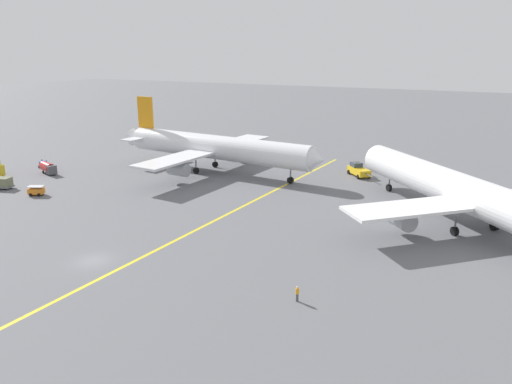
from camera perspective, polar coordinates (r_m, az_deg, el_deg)
name	(u,v)px	position (r m, az deg, el deg)	size (l,w,h in m)	color
ground_plane	(93,261)	(64.22, -18.50, -7.64)	(600.00, 600.00, 0.00)	slate
taxiway_stripe	(175,241)	(67.92, -9.51, -5.66)	(0.50, 120.00, 0.01)	yellow
airliner_at_gate_left	(215,148)	(103.81, -4.77, 5.18)	(49.34, 40.89, 15.03)	silver
airliner_being_pushed	(464,193)	(77.04, 23.20, -0.16)	(41.81, 42.17, 15.83)	white
pushback_tug	(358,170)	(103.23, 11.91, 2.53)	(7.26, 7.72, 2.91)	gold
gse_baggage_cart_trailing	(36,191)	(95.91, -24.33, 0.14)	(3.15, 2.65, 1.71)	orange
gse_fuel_bowser_stubby	(48,168)	(111.55, -23.13, 2.63)	(5.24, 3.34, 2.40)	red
gse_container_dolly_flat	(3,183)	(103.12, -27.48, 0.97)	(3.73, 3.10, 2.15)	slate
gse_gpu_cart_small	(43,164)	(118.61, -23.64, 3.05)	(2.50, 2.64, 1.90)	#2D5199
ground_crew_ramp_agent_by_cones	(297,293)	(51.64, 4.85, -11.75)	(0.36, 0.36, 1.72)	#4C4C51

